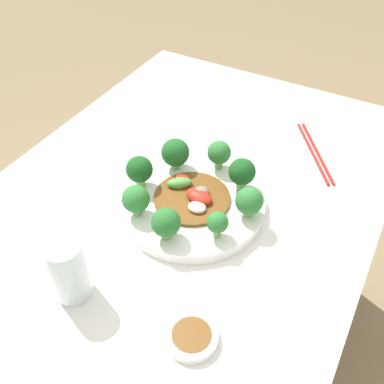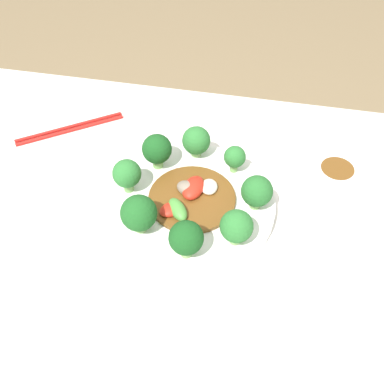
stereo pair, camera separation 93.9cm
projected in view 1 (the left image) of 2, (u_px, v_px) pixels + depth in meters
ground_plane at (186, 362)px, 1.45m from camera, size 8.00×8.00×0.00m
table at (185, 295)px, 1.19m from camera, size 1.10×0.78×0.74m
plate at (192, 204)px, 0.90m from camera, size 0.29×0.29×0.02m
broccoli_southeast at (136, 199)px, 0.84m from camera, size 0.05×0.05×0.07m
broccoli_west at (219, 153)px, 0.94m from camera, size 0.05×0.05×0.07m
broccoli_northeast at (217, 223)px, 0.80m from camera, size 0.04×0.04×0.05m
broccoli_south at (139, 170)px, 0.90m from camera, size 0.05×0.05×0.07m
broccoli_north at (249, 201)px, 0.84m from camera, size 0.05×0.05×0.06m
broccoli_northwest at (242, 172)px, 0.89m from camera, size 0.05×0.05×0.07m
broccoli_southwest at (175, 153)px, 0.94m from camera, size 0.06×0.06×0.07m
broccoli_east at (166, 223)px, 0.80m from camera, size 0.05×0.05×0.06m
stirfry_center at (192, 195)px, 0.89m from camera, size 0.15×0.15×0.03m
drinking_glass at (68, 270)px, 0.72m from camera, size 0.06×0.06×0.12m
chopsticks at (315, 152)px, 1.04m from camera, size 0.20×0.15×0.01m
sauce_dish at (192, 337)px, 0.69m from camera, size 0.08×0.08×0.02m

